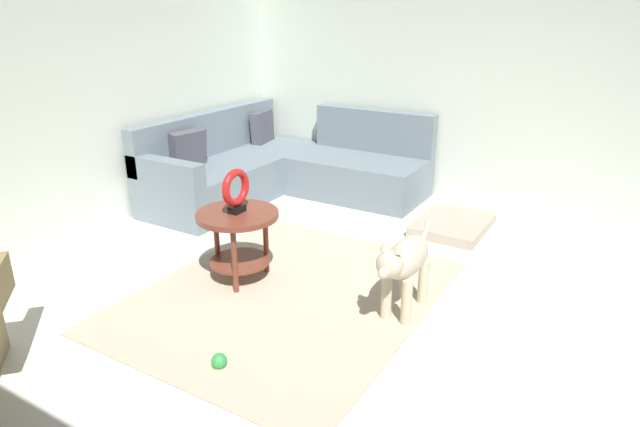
% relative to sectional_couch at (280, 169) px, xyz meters
% --- Properties ---
extents(ground_plane, '(6.00, 6.00, 0.10)m').
position_rel_sectional_couch_xyz_m(ground_plane, '(-1.99, -2.02, -0.34)').
color(ground_plane, silver).
extents(wall_back, '(6.00, 0.12, 2.70)m').
position_rel_sectional_couch_xyz_m(wall_back, '(-1.99, 0.92, 1.06)').
color(wall_back, silver).
rests_on(wall_back, ground_plane).
extents(wall_right, '(0.12, 6.00, 2.70)m').
position_rel_sectional_couch_xyz_m(wall_right, '(0.95, -2.02, 1.06)').
color(wall_right, silver).
rests_on(wall_right, ground_plane).
extents(area_rug, '(2.30, 1.90, 0.01)m').
position_rel_sectional_couch_xyz_m(area_rug, '(-1.84, -1.32, -0.28)').
color(area_rug, '#BCAD93').
rests_on(area_rug, ground_plane).
extents(sectional_couch, '(2.20, 2.25, 0.88)m').
position_rel_sectional_couch_xyz_m(sectional_couch, '(0.00, 0.00, 0.00)').
color(sectional_couch, slate).
rests_on(sectional_couch, ground_plane).
extents(side_table, '(0.60, 0.60, 0.54)m').
position_rel_sectional_couch_xyz_m(side_table, '(-1.80, -0.88, 0.13)').
color(side_table, brown).
rests_on(side_table, ground_plane).
extents(torus_sculpture, '(0.28, 0.08, 0.33)m').
position_rel_sectional_couch_xyz_m(torus_sculpture, '(-1.80, -0.88, 0.42)').
color(torus_sculpture, black).
rests_on(torus_sculpture, side_table).
extents(dog_bed_mat, '(0.80, 0.60, 0.09)m').
position_rel_sectional_couch_xyz_m(dog_bed_mat, '(-0.01, -1.94, -0.24)').
color(dog_bed_mat, '#B2A38E').
rests_on(dog_bed_mat, ground_plane).
extents(dog, '(0.85, 0.23, 0.63)m').
position_rel_sectional_couch_xyz_m(dog, '(-1.64, -2.12, 0.09)').
color(dog, beige).
rests_on(dog, ground_plane).
extents(dog_toy_ball, '(0.09, 0.09, 0.09)m').
position_rel_sectional_couch_xyz_m(dog_toy_ball, '(-2.73, -1.46, -0.24)').
color(dog_toy_ball, green).
rests_on(dog_toy_ball, ground_plane).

